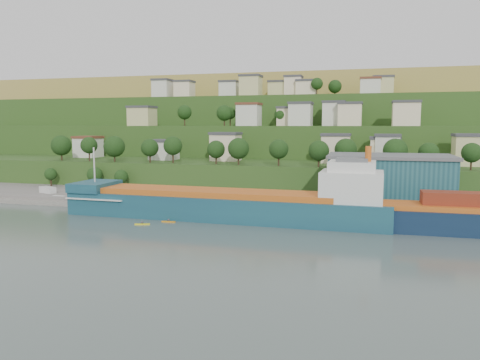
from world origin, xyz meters
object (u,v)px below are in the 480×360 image
(kayak_orange, at_px, (169,221))
(cargo_ship_near, at_px, (233,206))
(warehouse, at_px, (389,179))
(caravan, at_px, (48,191))

(kayak_orange, bearing_deg, cargo_ship_near, 25.96)
(cargo_ship_near, relative_size, warehouse, 2.50)
(warehouse, bearing_deg, kayak_orange, -151.68)
(cargo_ship_near, distance_m, caravan, 63.63)
(warehouse, xyz_separation_m, caravan, (-98.33, -6.59, -5.91))
(caravan, bearing_deg, warehouse, 26.18)
(kayak_orange, bearing_deg, warehouse, 26.39)
(kayak_orange, bearing_deg, caravan, 154.33)
(caravan, bearing_deg, kayak_orange, -0.73)
(cargo_ship_near, xyz_separation_m, caravan, (-62.17, 13.56, -0.68))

